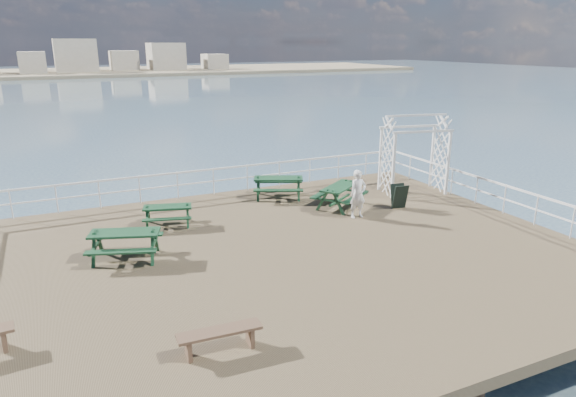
% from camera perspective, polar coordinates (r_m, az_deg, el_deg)
% --- Properties ---
extents(ground, '(18.00, 14.00, 0.30)m').
position_cam_1_polar(ground, '(15.33, -0.65, -6.66)').
color(ground, brown).
rests_on(ground, ground).
extents(sea_backdrop, '(300.00, 300.00, 9.20)m').
position_cam_1_polar(sea_backdrop, '(148.16, -18.27, 13.66)').
color(sea_backdrop, '#445D72').
rests_on(sea_backdrop, ground).
extents(railing, '(17.77, 13.76, 1.10)m').
position_cam_1_polar(railing, '(17.18, -4.40, -0.42)').
color(railing, silver).
rests_on(railing, ground).
extents(picnic_table_a, '(1.87, 1.66, 0.78)m').
position_cam_1_polar(picnic_table_a, '(17.88, -13.23, -1.39)').
color(picnic_table_a, '#153B1D').
rests_on(picnic_table_a, ground).
extents(picnic_table_b, '(2.40, 2.22, 0.94)m').
position_cam_1_polar(picnic_table_b, '(20.50, -1.07, 1.73)').
color(picnic_table_b, '#153B1D').
rests_on(picnic_table_b, ground).
extents(picnic_table_c, '(2.48, 2.39, 0.94)m').
position_cam_1_polar(picnic_table_c, '(19.42, 5.78, 0.77)').
color(picnic_table_c, '#153B1D').
rests_on(picnic_table_c, ground).
extents(picnic_table_d, '(2.34, 2.11, 0.94)m').
position_cam_1_polar(picnic_table_d, '(15.41, -17.67, -4.34)').
color(picnic_table_d, '#153B1D').
rests_on(picnic_table_d, ground).
extents(flat_bench_far, '(1.72, 0.48, 0.49)m').
position_cam_1_polar(flat_bench_far, '(10.73, -7.61, -14.84)').
color(flat_bench_far, brown).
rests_on(flat_bench_far, ground).
extents(trellis_arbor, '(2.82, 1.87, 3.23)m').
position_cam_1_polar(trellis_arbor, '(21.71, 13.81, 4.37)').
color(trellis_arbor, silver).
rests_on(trellis_arbor, ground).
extents(sandwich_board, '(0.61, 0.49, 0.93)m').
position_cam_1_polar(sandwich_board, '(19.66, 12.23, 0.21)').
color(sandwich_board, black).
rests_on(sandwich_board, ground).
extents(person, '(0.63, 0.42, 1.73)m').
position_cam_1_polar(person, '(18.26, 7.78, 0.50)').
color(person, white).
rests_on(person, ground).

